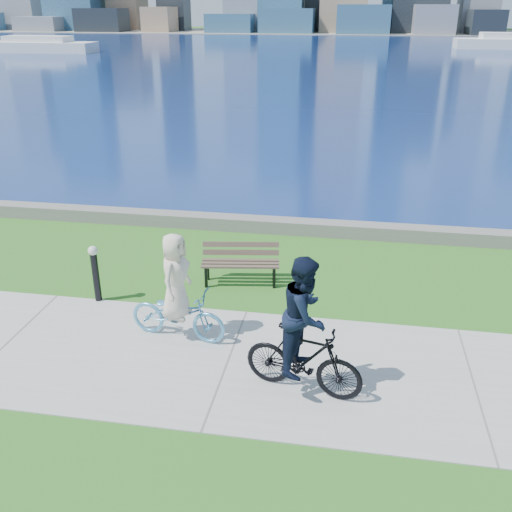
{
  "coord_description": "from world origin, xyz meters",
  "views": [
    {
      "loc": [
        1.84,
        -7.87,
        5.54
      ],
      "look_at": [
        0.14,
        2.05,
        1.1
      ],
      "focal_mm": 40.0,
      "sensor_mm": 36.0,
      "label": 1
    }
  ],
  "objects_px": {
    "bollard_lamp": "(95,270)",
    "cyclist_man": "(304,338)",
    "cyclist_woman": "(177,301)",
    "park_bench": "(241,260)"
  },
  "relations": [
    {
      "from": "bollard_lamp",
      "to": "cyclist_man",
      "type": "height_order",
      "value": "cyclist_man"
    },
    {
      "from": "bollard_lamp",
      "to": "cyclist_man",
      "type": "distance_m",
      "value": 4.95
    },
    {
      "from": "park_bench",
      "to": "cyclist_man",
      "type": "distance_m",
      "value": 4.03
    },
    {
      "from": "park_bench",
      "to": "bollard_lamp",
      "type": "relative_size",
      "value": 1.42
    },
    {
      "from": "bollard_lamp",
      "to": "cyclist_woman",
      "type": "xyz_separation_m",
      "value": [
        2.03,
        -1.09,
        0.07
      ]
    },
    {
      "from": "bollard_lamp",
      "to": "cyclist_woman",
      "type": "distance_m",
      "value": 2.3
    },
    {
      "from": "park_bench",
      "to": "bollard_lamp",
      "type": "distance_m",
      "value": 3.02
    },
    {
      "from": "bollard_lamp",
      "to": "cyclist_woman",
      "type": "height_order",
      "value": "cyclist_woman"
    },
    {
      "from": "bollard_lamp",
      "to": "cyclist_man",
      "type": "relative_size",
      "value": 0.53
    },
    {
      "from": "bollard_lamp",
      "to": "cyclist_woman",
      "type": "bearing_deg",
      "value": -28.13
    }
  ]
}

